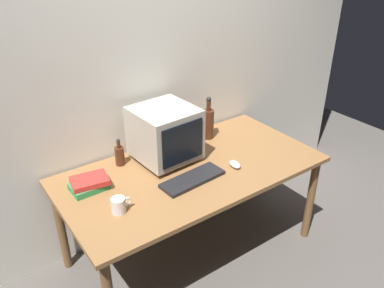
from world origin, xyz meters
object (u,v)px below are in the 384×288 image
(computer_mouse, at_px, (235,164))
(book_stack, at_px, (89,184))
(crt_monitor, at_px, (165,134))
(mug, at_px, (119,205))
(keyboard, at_px, (193,179))
(bottle_short, at_px, (120,155))
(bottle_tall, at_px, (208,123))

(computer_mouse, bearing_deg, book_stack, 168.84)
(crt_monitor, bearing_deg, mug, -146.66)
(keyboard, xyz_separation_m, bottle_short, (-0.28, 0.44, 0.06))
(keyboard, bearing_deg, book_stack, 148.28)
(computer_mouse, xyz_separation_m, bottle_short, (-0.60, 0.46, 0.05))
(keyboard, height_order, mug, mug)
(bottle_short, height_order, book_stack, bottle_short)
(bottle_short, distance_m, book_stack, 0.31)
(bottle_tall, distance_m, bottle_short, 0.71)
(bottle_tall, bearing_deg, computer_mouse, -104.18)
(crt_monitor, relative_size, computer_mouse, 4.09)
(crt_monitor, bearing_deg, book_stack, -176.63)
(computer_mouse, distance_m, bottle_tall, 0.46)
(book_stack, height_order, mug, mug)
(keyboard, bearing_deg, mug, 177.65)
(computer_mouse, xyz_separation_m, book_stack, (-0.88, 0.32, 0.02))
(bottle_short, height_order, mug, bottle_short)
(keyboard, height_order, book_stack, book_stack)
(mug, bearing_deg, crt_monitor, 33.34)
(keyboard, bearing_deg, bottle_short, 118.35)
(bottle_tall, height_order, bottle_short, bottle_tall)
(mug, bearing_deg, bottle_tall, 24.13)
(keyboard, height_order, computer_mouse, computer_mouse)
(bottle_tall, height_order, mug, bottle_tall)
(book_stack, xyz_separation_m, mug, (0.05, -0.31, 0.01))
(crt_monitor, distance_m, mug, 0.63)
(bottle_tall, relative_size, book_stack, 1.40)
(bottle_tall, relative_size, bottle_short, 1.71)
(bottle_short, bearing_deg, computer_mouse, -37.73)
(computer_mouse, xyz_separation_m, mug, (-0.83, 0.01, 0.03))
(keyboard, bearing_deg, computer_mouse, -9.13)
(book_stack, distance_m, mug, 0.31)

